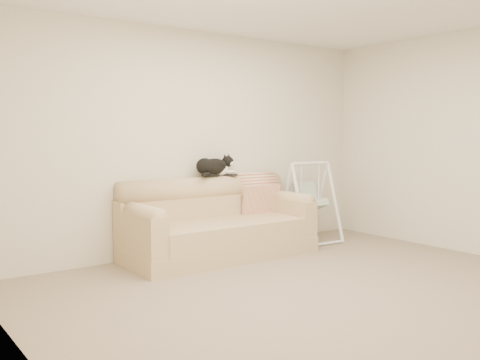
% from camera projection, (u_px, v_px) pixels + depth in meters
% --- Properties ---
extents(ground_plane, '(5.00, 5.00, 0.00)m').
position_uv_depth(ground_plane, '(313.00, 289.00, 4.84)').
color(ground_plane, '#7E6D59').
rests_on(ground_plane, ground).
extents(room_shell, '(5.04, 4.04, 2.60)m').
position_uv_depth(room_shell, '(315.00, 120.00, 4.71)').
color(room_shell, beige).
rests_on(room_shell, ground).
extents(sofa, '(2.20, 0.93, 0.90)m').
position_uv_depth(sofa, '(216.00, 226.00, 6.12)').
color(sofa, tan).
rests_on(sofa, ground).
extents(remote_a, '(0.18, 0.06, 0.03)m').
position_uv_depth(remote_a, '(212.00, 176.00, 6.30)').
color(remote_a, black).
rests_on(remote_a, sofa).
extents(remote_b, '(0.16, 0.14, 0.02)m').
position_uv_depth(remote_b, '(230.00, 175.00, 6.44)').
color(remote_b, black).
rests_on(remote_b, sofa).
extents(tuxedo_cat, '(0.63, 0.41, 0.26)m').
position_uv_depth(tuxedo_cat, '(214.00, 166.00, 6.32)').
color(tuxedo_cat, black).
rests_on(tuxedo_cat, sofa).
extents(throw_blanket, '(0.55, 0.38, 0.58)m').
position_uv_depth(throw_blanket, '(254.00, 188.00, 6.70)').
color(throw_blanket, '#B95537').
rests_on(throw_blanket, sofa).
extents(baby_swing, '(0.68, 0.72, 1.05)m').
position_uv_depth(baby_swing, '(309.00, 201.00, 6.95)').
color(baby_swing, white).
rests_on(baby_swing, ground).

